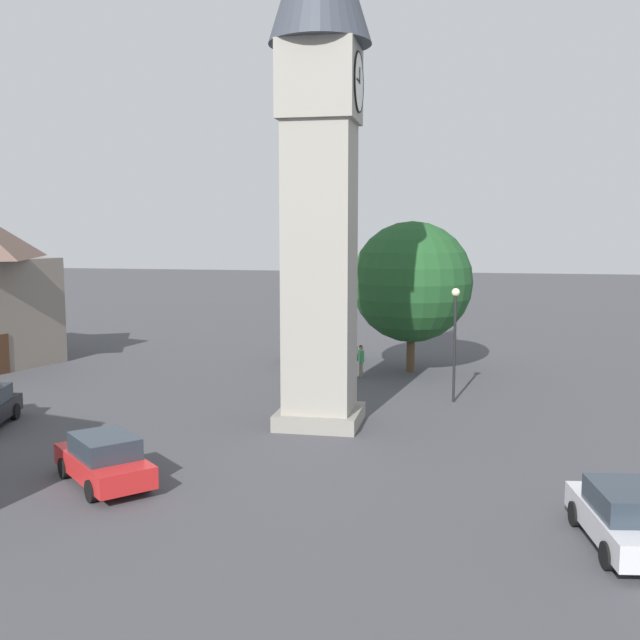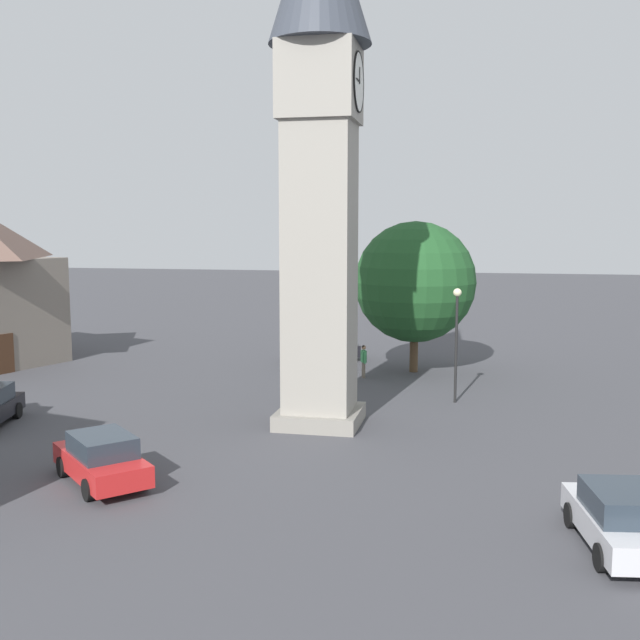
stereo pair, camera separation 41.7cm
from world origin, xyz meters
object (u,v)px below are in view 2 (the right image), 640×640
car_blue_kerb (621,519)px  car_red_corner (322,347)px  car_silver_kerb (101,459)px  clock_tower (320,109)px  lamp_post (457,327)px  tree (415,282)px  pedestrian (364,358)px

car_blue_kerb → car_red_corner: (-23.29, -12.10, 0.00)m
car_blue_kerb → car_silver_kerb: size_ratio=1.04×
car_silver_kerb → car_red_corner: 21.72m
clock_tower → car_silver_kerb: 14.66m
clock_tower → car_silver_kerb: clock_tower is taller
car_silver_kerb → lamp_post: 16.44m
car_red_corner → tree: 7.14m
lamp_post → clock_tower: bearing=-46.7°
clock_tower → car_red_corner: bearing=-168.6°
car_silver_kerb → tree: tree is taller
clock_tower → tree: (-11.39, 2.70, -7.23)m
car_blue_kerb → car_silver_kerb: same height
car_red_corner → tree: (2.27, 5.45, 4.02)m
pedestrian → tree: 4.95m
car_blue_kerb → clock_tower: bearing=-135.9°
clock_tower → car_red_corner: (-13.65, -2.75, -11.25)m
car_silver_kerb → tree: 21.21m
car_silver_kerb → car_blue_kerb: bearing=83.3°
clock_tower → car_blue_kerb: (9.64, 9.35, -11.25)m
tree → lamp_post: (6.62, 2.36, -1.42)m
car_silver_kerb → car_red_corner: bearing=174.0°
car_red_corner → lamp_post: size_ratio=0.89×
car_red_corner → pedestrian: (4.41, 3.08, 0.25)m
clock_tower → lamp_post: size_ratio=4.09×
pedestrian → lamp_post: size_ratio=0.34×
clock_tower → tree: 13.75m
car_blue_kerb → tree: bearing=-162.4°
pedestrian → car_blue_kerb: bearing=25.5°
tree → car_red_corner: bearing=-112.6°
clock_tower → tree: size_ratio=2.58×
clock_tower → lamp_post: (-4.77, 5.06, -8.65)m
car_blue_kerb → lamp_post: bearing=-163.4°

